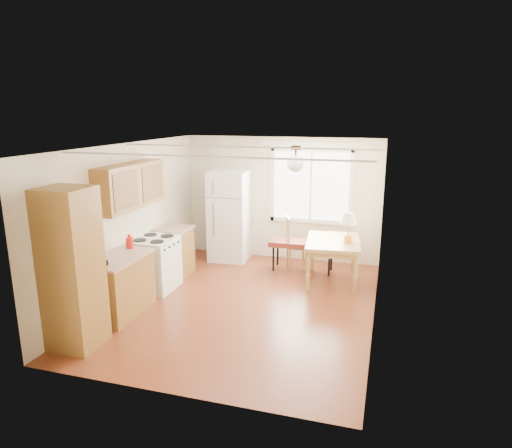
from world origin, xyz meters
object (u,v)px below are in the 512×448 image
at_px(dining_table, 333,246).
at_px(chair, 292,240).
at_px(refrigerator, 230,216).
at_px(bench, 303,244).

distance_m(dining_table, chair, 0.96).
bearing_deg(chair, refrigerator, 148.21).
distance_m(bench, dining_table, 0.76).
bearing_deg(bench, chair, 165.65).
distance_m(bench, chair, 0.23).
height_order(dining_table, chair, chair).
distance_m(refrigerator, dining_table, 2.33).
xyz_separation_m(refrigerator, dining_table, (2.20, -0.71, -0.25)).
xyz_separation_m(bench, chair, (-0.22, 0.05, 0.07)).
relative_size(refrigerator, bench, 1.42).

